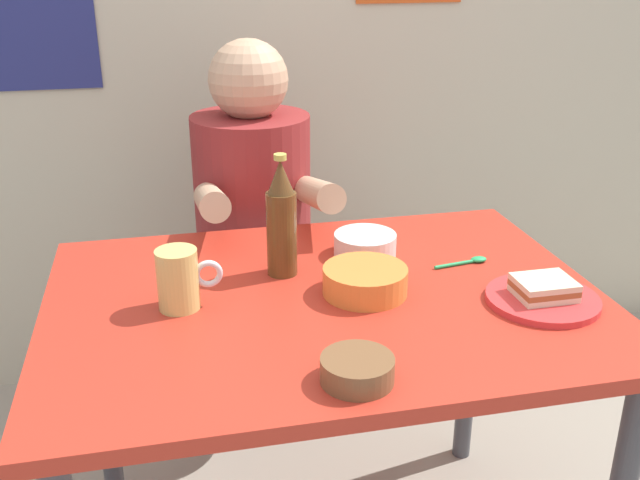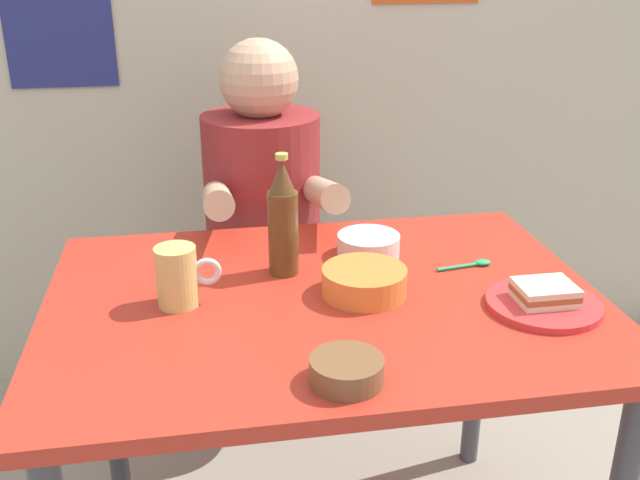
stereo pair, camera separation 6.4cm
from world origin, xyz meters
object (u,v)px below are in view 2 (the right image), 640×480
at_px(person_seated, 263,189).
at_px(beer_bottle, 283,220).
at_px(stool, 267,321).
at_px(beer_mug, 178,276).
at_px(soup_bowl_orange, 364,280).
at_px(dining_table, 324,336).
at_px(sandwich, 545,293).
at_px(plate_orange, 543,304).

distance_m(person_seated, beer_bottle, 0.50).
bearing_deg(stool, beer_mug, -109.67).
height_order(person_seated, soup_bowl_orange, person_seated).
relative_size(dining_table, person_seated, 1.53).
bearing_deg(dining_table, person_seated, 95.71).
bearing_deg(person_seated, sandwich, -57.60).
bearing_deg(dining_table, beer_mug, 177.70).
distance_m(dining_table, stool, 0.70).
bearing_deg(plate_orange, beer_mug, 169.11).
xyz_separation_m(dining_table, soup_bowl_orange, (0.08, -0.01, 0.12)).
xyz_separation_m(dining_table, stool, (-0.06, 0.63, -0.30)).
bearing_deg(person_seated, stool, 90.00).
bearing_deg(sandwich, beer_mug, 169.11).
distance_m(stool, person_seated, 0.42).
relative_size(stool, person_seated, 0.63).
distance_m(dining_table, sandwich, 0.44).
relative_size(stool, soup_bowl_orange, 2.65).
distance_m(plate_orange, beer_mug, 0.71).
xyz_separation_m(person_seated, sandwich, (0.47, -0.74, 0.01)).
bearing_deg(person_seated, plate_orange, -57.60).
height_order(plate_orange, beer_mug, beer_mug).
relative_size(sandwich, soup_bowl_orange, 0.65).
relative_size(stool, sandwich, 4.09).
height_order(plate_orange, beer_bottle, beer_bottle).
xyz_separation_m(plate_orange, beer_mug, (-0.69, 0.13, 0.05)).
height_order(dining_table, soup_bowl_orange, soup_bowl_orange).
bearing_deg(soup_bowl_orange, sandwich, -19.33).
bearing_deg(beer_bottle, plate_orange, -27.40).
relative_size(person_seated, sandwich, 6.54).
bearing_deg(stool, plate_orange, -57.99).
bearing_deg(dining_table, sandwich, -16.59).
xyz_separation_m(stool, beer_bottle, (-0.00, -0.51, 0.51)).
xyz_separation_m(plate_orange, beer_bottle, (-0.47, 0.25, 0.11)).
bearing_deg(soup_bowl_orange, beer_bottle, 138.10).
height_order(beer_mug, beer_bottle, beer_bottle).
bearing_deg(sandwich, plate_orange, 0.00).
height_order(sandwich, beer_mug, beer_mug).
relative_size(stool, beer_mug, 3.57).
bearing_deg(stool, beer_bottle, -90.40).
relative_size(beer_mug, beer_bottle, 0.48).
bearing_deg(beer_mug, dining_table, -2.30).
bearing_deg(plate_orange, dining_table, 163.41).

